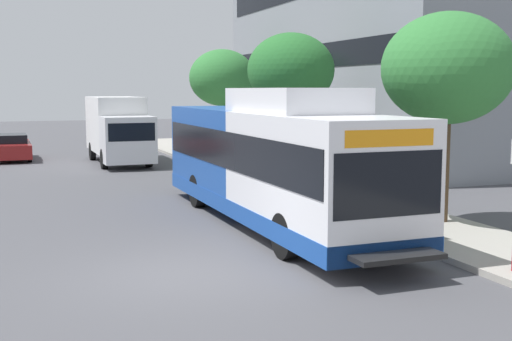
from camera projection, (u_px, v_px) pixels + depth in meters
name	position (u px, v px, depth m)	size (l,w,h in m)	color
ground_plane	(113.00, 207.00, 20.31)	(120.00, 120.00, 0.00)	#4C4C51
sidewalk_curb	(345.00, 202.00, 20.95)	(3.00, 56.00, 0.14)	#A8A399
transit_bus	(272.00, 161.00, 17.60)	(2.58, 12.25, 3.65)	white
street_tree_near_stop	(447.00, 69.00, 16.99)	(3.40, 3.40, 5.46)	#4C3823
street_tree_mid_block	(291.00, 71.00, 25.85)	(3.42, 3.42, 5.69)	#4C3823
street_tree_far_block	(222.00, 78.00, 35.03)	(3.53, 3.53, 5.60)	#4C3823
parked_car_far_lane	(12.00, 147.00, 33.94)	(1.80, 4.50, 1.33)	maroon
box_truck_background	(118.00, 128.00, 32.38)	(2.32, 7.01, 3.25)	silver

